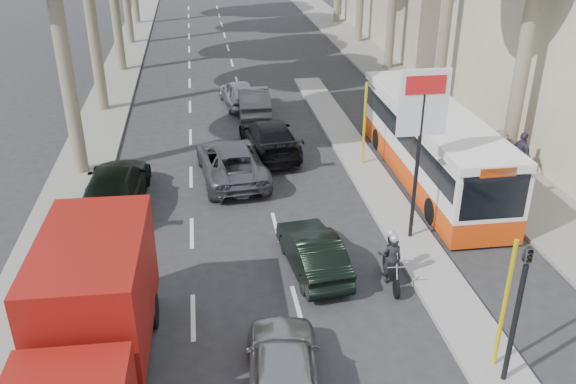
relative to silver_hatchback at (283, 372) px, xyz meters
name	(u,v)px	position (x,y,z in m)	size (l,w,h in m)	color
ground	(348,354)	(1.74, 1.15, -0.70)	(120.00, 120.00, 0.00)	#28282B
sidewalk_right	(388,72)	(10.34, 26.15, -0.64)	(3.20, 70.00, 0.12)	gray
median_left	(121,70)	(-6.26, 29.15, -0.64)	(2.40, 64.00, 0.12)	gray
traffic_island	(362,165)	(4.99, 12.15, -0.62)	(1.50, 26.00, 0.16)	gray
billboard	(420,132)	(4.99, 6.15, 3.00)	(1.50, 12.10, 5.60)	yellow
traffic_light_island	(520,294)	(4.99, -0.35, 1.79)	(0.16, 0.41, 3.60)	black
silver_hatchback	(283,372)	(0.00, 0.00, 0.00)	(1.65, 4.11, 1.40)	#999BA1
dark_hatchback	(313,251)	(1.57, 4.94, -0.07)	(1.33, 3.81, 1.26)	black
queue_car_a	(232,161)	(-0.36, 11.80, 0.01)	(2.35, 5.09, 1.41)	#52545A
queue_car_b	(270,137)	(1.42, 14.15, 0.03)	(2.04, 5.01, 1.45)	black
queue_car_c	(239,93)	(0.64, 20.88, -0.01)	(1.64, 4.07, 1.39)	#96999D
queue_car_d	(253,100)	(1.24, 19.52, 0.01)	(1.50, 4.30, 1.42)	#4A4D52
queue_car_e	(116,185)	(-4.56, 10.15, 0.04)	(2.08, 5.13, 1.49)	black
red_truck	(93,313)	(-4.06, 1.36, 1.01)	(2.49, 6.13, 3.23)	black
city_bus	(430,142)	(7.21, 10.67, 0.82)	(2.51, 10.99, 2.89)	#DC400C
motorcycle	(391,258)	(3.66, 4.08, 0.03)	(0.70, 1.89, 1.60)	black
pedestrian_near	(521,154)	(10.72, 10.12, 0.32)	(1.05, 0.52, 1.80)	#3B324B
pedestrian_far	(498,152)	(9.99, 10.55, 0.31)	(1.14, 0.51, 1.77)	#69584E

